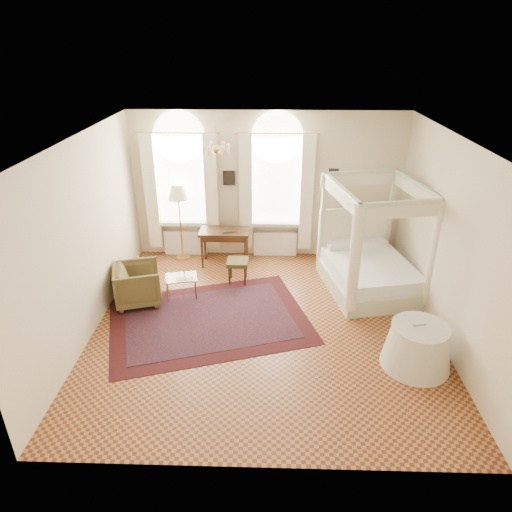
{
  "coord_description": "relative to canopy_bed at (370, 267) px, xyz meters",
  "views": [
    {
      "loc": [
        0.05,
        -6.83,
        4.71
      ],
      "look_at": [
        -0.17,
        0.4,
        1.19
      ],
      "focal_mm": 32.0,
      "sensor_mm": 36.0,
      "label": 1
    }
  ],
  "objects": [
    {
      "name": "nightstand",
      "position": [
        0.13,
        1.35,
        -0.2
      ],
      "size": [
        0.51,
        0.49,
        0.62
      ],
      "primitive_type": "cube",
      "rotation": [
        0.0,
        0.0,
        0.25
      ],
      "color": "#3B2410",
      "rests_on": "ground"
    },
    {
      "name": "canopy_bed",
      "position": [
        0.0,
        0.0,
        0.0
      ],
      "size": [
        2.04,
        2.34,
        2.23
      ],
      "color": "beige",
      "rests_on": "ground"
    },
    {
      "name": "window_left",
      "position": [
        -4.0,
        1.52,
        0.98
      ],
      "size": [
        1.62,
        0.27,
        3.29
      ],
      "color": "white",
      "rests_on": "room_walls"
    },
    {
      "name": "wall_pictures",
      "position": [
        -2.01,
        1.62,
        1.38
      ],
      "size": [
        2.54,
        0.03,
        0.39
      ],
      "color": "black",
      "rests_on": "room_walls"
    },
    {
      "name": "writing_desk",
      "position": [
        -3.03,
        1.07,
        0.2
      ],
      "size": [
        1.1,
        0.58,
        0.82
      ],
      "color": "#3B2410",
      "rests_on": "ground"
    },
    {
      "name": "room_walls",
      "position": [
        -2.1,
        -1.35,
        1.47
      ],
      "size": [
        6.0,
        6.0,
        6.0
      ],
      "color": "beige",
      "rests_on": "ground"
    },
    {
      "name": "floor_lamp",
      "position": [
        -4.05,
        1.35,
        1.01
      ],
      "size": [
        0.46,
        0.46,
        1.78
      ],
      "color": "gold",
      "rests_on": "ground"
    },
    {
      "name": "laptop",
      "position": [
        -2.91,
        1.03,
        0.33
      ],
      "size": [
        0.37,
        0.28,
        0.03
      ],
      "primitive_type": "imported",
      "rotation": [
        0.0,
        0.0,
        3.32
      ],
      "color": "black",
      "rests_on": "writing_desk"
    },
    {
      "name": "side_table",
      "position": [
        0.28,
        -2.37,
        -0.15
      ],
      "size": [
        1.07,
        1.07,
        0.73
      ],
      "color": "beige",
      "rests_on": "ground"
    },
    {
      "name": "nightstand_lamp",
      "position": [
        0.23,
        1.43,
        0.41
      ],
      "size": [
        0.3,
        0.3,
        0.44
      ],
      "color": "gold",
      "rests_on": "nightstand"
    },
    {
      "name": "coffee_table",
      "position": [
        -3.77,
        -0.38,
        -0.12
      ],
      "size": [
        0.71,
        0.56,
        0.43
      ],
      "color": "silver",
      "rests_on": "ground"
    },
    {
      "name": "armchair",
      "position": [
        -4.55,
        -0.62,
        -0.12
      ],
      "size": [
        1.06,
        1.04,
        0.78
      ],
      "primitive_type": "imported",
      "rotation": [
        0.0,
        0.0,
        1.86
      ],
      "color": "#4D4021",
      "rests_on": "ground"
    },
    {
      "name": "oriental_rug",
      "position": [
        -3.12,
        -1.21,
        -0.5
      ],
      "size": [
        4.11,
        3.46,
        0.01
      ],
      "color": "#380D0E",
      "rests_on": "ground"
    },
    {
      "name": "ground",
      "position": [
        -2.1,
        -1.35,
        -0.51
      ],
      "size": [
        6.0,
        6.0,
        0.0
      ],
      "primitive_type": "plane",
      "color": "#9E5E2E",
      "rests_on": "ground"
    },
    {
      "name": "stool",
      "position": [
        -2.69,
        0.25,
        -0.09
      ],
      "size": [
        0.44,
        0.44,
        0.5
      ],
      "color": "#42371C",
      "rests_on": "ground"
    },
    {
      "name": "book",
      "position": [
        0.13,
        -2.23,
        0.23
      ],
      "size": [
        0.26,
        0.32,
        0.03
      ],
      "primitive_type": "imported",
      "rotation": [
        0.0,
        0.0,
        0.15
      ],
      "color": "black",
      "rests_on": "side_table"
    },
    {
      "name": "chandelier",
      "position": [
        -3.0,
        -0.15,
        2.4
      ],
      "size": [
        0.51,
        0.45,
        0.5
      ],
      "color": "gold",
      "rests_on": "room_walls"
    },
    {
      "name": "window_right",
      "position": [
        -1.9,
        1.52,
        0.98
      ],
      "size": [
        1.62,
        0.27,
        3.29
      ],
      "color": "white",
      "rests_on": "room_walls"
    }
  ]
}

